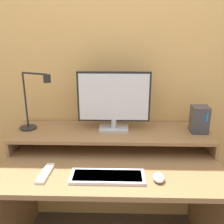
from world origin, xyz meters
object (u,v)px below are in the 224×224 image
object	(u,v)px
router_dock	(199,119)
remote_control	(46,173)
monitor	(114,100)
desk_lamp	(34,105)
mouse	(159,178)
keyboard	(107,177)

from	to	relation	value
router_dock	remote_control	xyz separation A→B (m)	(-0.94, -0.37, -0.19)
monitor	remote_control	world-z (taller)	monitor
router_dock	desk_lamp	bearing A→B (deg)	179.66
mouse	router_dock	bearing A→B (deg)	52.51
keyboard	desk_lamp	bearing A→B (deg)	141.37
desk_lamp	monitor	bearing A→B (deg)	1.88
monitor	router_dock	distance (m)	0.58
remote_control	monitor	bearing A→B (deg)	46.54
monitor	mouse	world-z (taller)	monitor
mouse	remote_control	xyz separation A→B (m)	(-0.62, 0.04, -0.01)
desk_lamp	keyboard	size ratio (longest dim) A/B	0.97
keyboard	remote_control	distance (m)	0.35
desk_lamp	keyboard	bearing A→B (deg)	-38.63
mouse	monitor	bearing A→B (deg)	119.93
monitor	remote_control	bearing A→B (deg)	-133.46
desk_lamp	mouse	distance (m)	0.93
monitor	mouse	xyz separation A→B (m)	(0.25, -0.43, -0.31)
mouse	remote_control	distance (m)	0.62
monitor	mouse	distance (m)	0.59
mouse	desk_lamp	bearing A→B (deg)	151.83
mouse	keyboard	bearing A→B (deg)	176.95
remote_control	desk_lamp	bearing A→B (deg)	112.56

